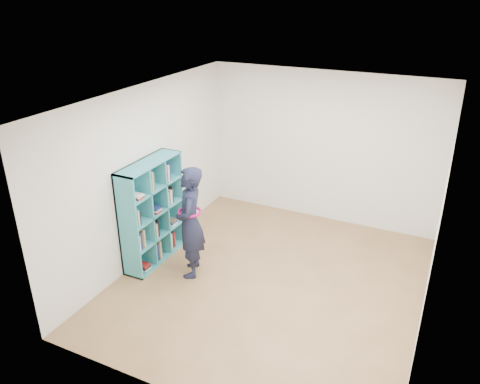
% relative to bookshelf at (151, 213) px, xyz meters
% --- Properties ---
extents(floor, '(4.50, 4.50, 0.00)m').
position_rel_bookshelf_xyz_m(floor, '(1.84, 0.17, -0.76)').
color(floor, brown).
rests_on(floor, ground).
extents(ceiling, '(4.50, 4.50, 0.00)m').
position_rel_bookshelf_xyz_m(ceiling, '(1.84, 0.17, 1.84)').
color(ceiling, white).
rests_on(ceiling, wall_back).
extents(wall_left, '(0.02, 4.50, 2.60)m').
position_rel_bookshelf_xyz_m(wall_left, '(-0.16, 0.17, 0.54)').
color(wall_left, white).
rests_on(wall_left, floor).
extents(wall_right, '(0.02, 4.50, 2.60)m').
position_rel_bookshelf_xyz_m(wall_right, '(3.84, 0.17, 0.54)').
color(wall_right, white).
rests_on(wall_right, floor).
extents(wall_back, '(4.00, 0.02, 2.60)m').
position_rel_bookshelf_xyz_m(wall_back, '(1.84, 2.42, 0.54)').
color(wall_back, white).
rests_on(wall_back, floor).
extents(wall_front, '(4.00, 0.02, 2.60)m').
position_rel_bookshelf_xyz_m(wall_front, '(1.84, -2.08, 0.54)').
color(wall_front, white).
rests_on(wall_front, floor).
extents(bookshelf, '(0.34, 1.18, 1.57)m').
position_rel_bookshelf_xyz_m(bookshelf, '(0.00, 0.00, 0.00)').
color(bookshelf, teal).
rests_on(bookshelf, floor).
extents(person, '(0.61, 0.71, 1.63)m').
position_rel_bookshelf_xyz_m(person, '(0.73, -0.09, 0.05)').
color(person, black).
rests_on(person, floor).
extents(smartphone, '(0.07, 0.08, 0.14)m').
position_rel_bookshelf_xyz_m(smartphone, '(0.56, -0.07, 0.16)').
color(smartphone, silver).
rests_on(smartphone, person).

